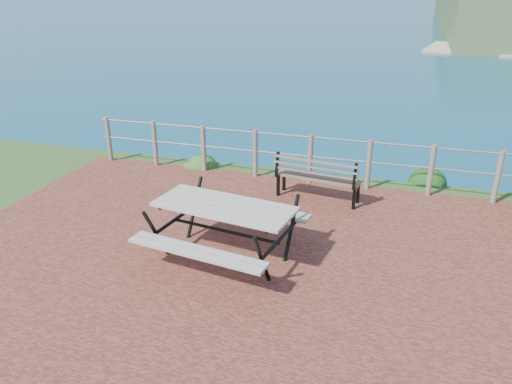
% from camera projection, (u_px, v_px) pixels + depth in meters
% --- Properties ---
extents(ground, '(10.00, 7.00, 0.12)m').
position_uv_depth(ground, '(263.00, 266.00, 7.22)').
color(ground, brown).
rests_on(ground, ground).
extents(safety_railing, '(9.40, 0.10, 1.00)m').
position_uv_depth(safety_railing, '(310.00, 156.00, 9.94)').
color(safety_railing, '#6B5B4C').
rests_on(safety_railing, ground).
extents(picnic_table, '(2.11, 1.73, 0.85)m').
position_uv_depth(picnic_table, '(225.00, 226.00, 7.21)').
color(picnic_table, gray).
rests_on(picnic_table, ground).
extents(park_bench, '(1.62, 0.61, 0.89)m').
position_uv_depth(park_bench, '(318.00, 171.00, 9.15)').
color(park_bench, brown).
rests_on(park_bench, ground).
extents(shrub_lip_west, '(0.66, 0.66, 0.36)m').
position_uv_depth(shrub_lip_west, '(198.00, 165.00, 11.16)').
color(shrub_lip_west, '#305A21').
rests_on(shrub_lip_west, ground).
extents(shrub_lip_east, '(0.72, 0.72, 0.44)m').
position_uv_depth(shrub_lip_east, '(433.00, 181.00, 10.27)').
color(shrub_lip_east, '#174715').
rests_on(shrub_lip_east, ground).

